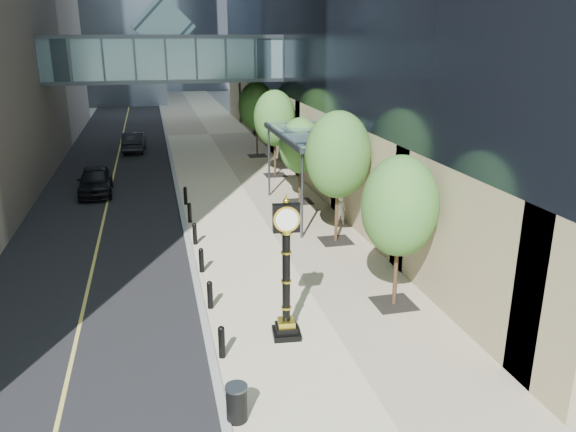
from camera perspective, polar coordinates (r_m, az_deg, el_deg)
The scene contains 13 objects.
ground at distance 16.77m, azimuth 3.28°, elevation -14.89°, with size 320.00×320.00×0.00m, color gray.
road at distance 54.28m, azimuth -16.51°, elevation 7.60°, with size 8.00×180.00×0.02m, color black.
sidewalk at distance 54.46m, azimuth -8.01°, elevation 8.22°, with size 8.00×180.00×0.06m, color beige.
curb at distance 54.22m, azimuth -12.26°, elevation 7.95°, with size 0.25×180.00×0.07m, color gray.
skywalk at distance 41.49m, azimuth -12.40°, elevation 15.67°, with size 17.00×4.20×5.80m.
entrance_canopy at distance 28.92m, azimuth 2.03°, elevation 8.21°, with size 3.00×8.00×4.38m.
bollard_row at distance 24.08m, azimuth -9.13°, elevation -3.15°, with size 0.20×16.20×0.90m.
street_trees at distance 31.16m, azimuth 1.12°, elevation 8.19°, with size 2.89×28.67×5.94m.
street_clock at distance 17.14m, azimuth -0.18°, elevation -6.40°, with size 0.93×0.93×4.52m.
trash_bin at distance 14.47m, azimuth -5.23°, elevation -18.49°, with size 0.52×0.52×0.90m, color black.
pedestrian at distance 27.76m, azimuth 5.33°, elevation 0.55°, with size 0.55×0.36×1.52m, color beige.
car_near at distance 35.28m, azimuth -18.99°, elevation 3.42°, with size 1.89×4.70×1.60m, color black.
car_far at distance 47.73m, azimuth -15.36°, elevation 7.31°, with size 1.63×4.66×1.54m, color black.
Camera 1 is at (-4.21, -13.44, 9.09)m, focal length 35.00 mm.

